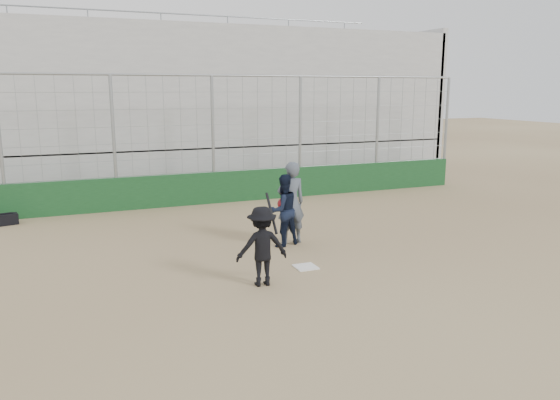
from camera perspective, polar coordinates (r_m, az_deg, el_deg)
name	(u,v)px	position (r m, az deg, el deg)	size (l,w,h in m)	color
ground	(306,267)	(11.29, 2.70, -7.06)	(90.00, 90.00, 0.00)	brown
home_plate	(306,267)	(11.28, 2.70, -7.00)	(0.44, 0.44, 0.02)	white
backstop	(214,173)	(17.50, -6.93, 2.79)	(18.10, 0.25, 4.04)	#133C1A
bleachers	(179,106)	(22.12, -10.49, 9.62)	(20.25, 6.70, 6.98)	#A1A1A1
batter_at_plate	(262,246)	(10.11, -1.90, -4.83)	(1.02, 0.76, 1.68)	black
catcher_crouched	(283,222)	(12.63, 0.36, -2.33)	(0.98, 0.86, 1.14)	black
umpire	(291,207)	(12.80, 1.15, -0.73)	(0.71, 0.47, 1.75)	#48505B
equipment_bag	(4,220)	(16.41, -26.91, -1.85)	(0.74, 0.45, 0.34)	black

